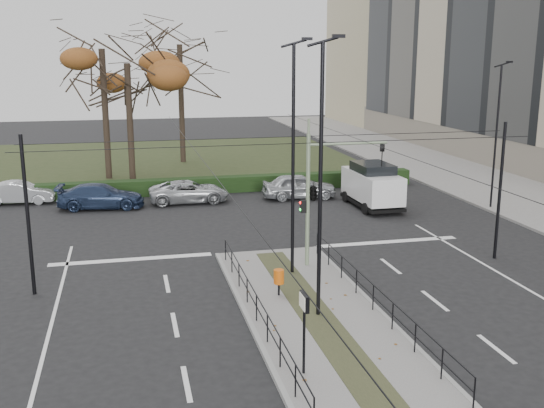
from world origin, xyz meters
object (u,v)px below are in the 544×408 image
Objects in this scene: streetlamp_median_near at (321,179)px; parked_car_fourth at (189,192)px; white_van at (372,184)px; streetlamp_sidewalk at (497,134)px; parked_car_third at (101,196)px; bare_tree_near at (102,59)px; rust_tree at (127,63)px; info_panel at (304,311)px; parked_car_fifth at (299,186)px; traffic_light at (315,190)px; streetlamp_median_far at (294,158)px; parked_car_second at (20,193)px; bare_tree_center at (180,53)px; litter_bin at (279,277)px.

parked_car_fourth is at bearing 97.69° from streetlamp_median_near.
streetlamp_median_near is 1.83× the size of white_van.
streetlamp_sidewalk is at bearing 41.81° from streetlamp_median_near.
parked_car_third is 0.41× the size of bare_tree_near.
parked_car_third is 0.46× the size of rust_tree.
info_panel is at bearing -79.45° from bare_tree_near.
streetlamp_sidewalk reaches higher than parked_car_fifth.
streetlamp_median_near is 28.48m from bare_tree_near.
white_van reaches higher than info_panel.
traffic_light reaches higher than parked_car_fourth.
streetlamp_median_far is 0.77× the size of bare_tree_near.
parked_car_fourth is (9.98, -2.00, -0.00)m from parked_car_second.
white_van reaches higher than parked_car_third.
bare_tree_center reaches higher than parked_car_third.
info_panel is at bearing -116.75° from white_van.
info_panel is at bearing -158.76° from parked_car_third.
streetlamp_sidewalk reaches higher than traffic_light.
streetlamp_sidewalk is (16.02, 16.71, 2.37)m from info_panel.
litter_bin is at bearing -78.83° from rust_tree.
bare_tree_center reaches higher than info_panel.
parked_car_fourth is (-0.90, 22.39, -1.31)m from info_panel.
parked_car_fifth reaches higher than parked_car_second.
parked_car_second is at bearing 69.77° from parked_car_third.
bare_tree_center is at bearing -37.70° from parked_car_second.
streetlamp_median_near is 2.02× the size of parked_car_fifth.
bare_tree_near is (-15.25, 12.30, 7.16)m from white_van.
streetlamp_sidewalk is at bearing -102.99° from parked_car_second.
white_van is (7.60, 10.57, -3.49)m from streetlamp_median_far.
parked_car_second is (-12.49, 20.57, -4.15)m from streetlamp_median_near.
info_panel is 0.19× the size of bare_tree_near.
streetlamp_sidewalk is (14.17, 8.52, -0.49)m from streetlamp_median_far.
streetlamp_median_near is at bearing -172.37° from parked_car_fourth.
traffic_light is 1.09× the size of white_van.
parked_car_second is at bearing 122.03° from litter_bin.
white_van is (15.53, -3.27, 0.63)m from parked_car_third.
info_panel is 0.25× the size of streetlamp_median_near.
rust_tree is at bearing -7.12° from parked_car_third.
streetlamp_median_far reaches higher than streetlamp_median_near.
rust_tree is (-13.59, 11.66, 6.84)m from white_van.
traffic_light is 15.17m from streetlamp_sidewalk.
bare_tree_near is (-21.81, 14.36, 4.16)m from streetlamp_sidewalk.
streetlamp_sidewalk is 28.21m from parked_car_second.
streetlamp_median_far reaches higher than info_panel.
info_panel is 0.22× the size of rust_tree.
litter_bin is 0.08× the size of bare_tree_near.
streetlamp_median_far is at bearing -138.89° from parked_car_second.
traffic_light is 5.62× the size of litter_bin.
traffic_light is at bearing 71.50° from info_panel.
parked_car_fourth reaches higher than litter_bin.
white_van is 4.81m from parked_car_fifth.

